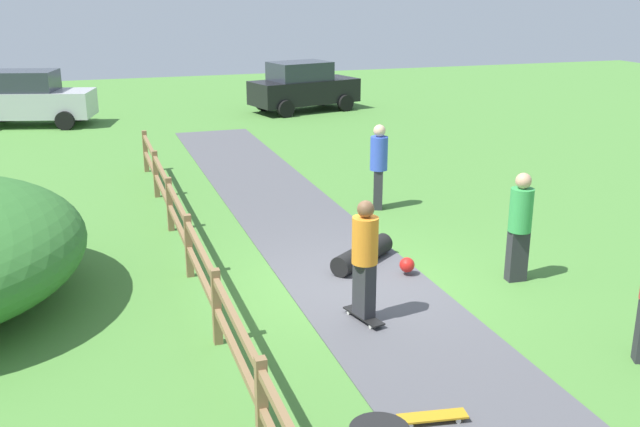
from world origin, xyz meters
TOP-DOWN VIEW (x-y plane):
  - ground_plane at (0.00, 0.00)m, footprint 60.00×60.00m
  - asphalt_path at (0.00, 0.00)m, footprint 2.40×28.00m
  - wooden_fence at (-2.60, 0.00)m, footprint 0.12×18.12m
  - skater_riding at (-0.43, -1.28)m, footprint 0.46×0.82m
  - skater_fallen at (0.42, 0.79)m, footprint 1.44×1.44m
  - skateboard_loose at (-0.65, -3.97)m, footprint 0.82×0.31m
  - bystander_green at (2.58, -0.60)m, footprint 0.41×0.41m
  - bystander_blue at (1.96, 3.95)m, footprint 0.50×0.50m
  - parked_car_black at (4.21, 17.03)m, footprint 4.49×2.76m
  - parked_car_silver at (-5.81, 17.06)m, footprint 4.49×2.79m

SIDE VIEW (x-z plane):
  - ground_plane at x=0.00m, z-range 0.00..0.00m
  - asphalt_path at x=0.00m, z-range 0.00..0.02m
  - skateboard_loose at x=-0.65m, z-range 0.05..0.13m
  - skater_fallen at x=0.42m, z-range 0.02..0.38m
  - wooden_fence at x=-2.60m, z-range 0.12..1.22m
  - parked_car_black at x=4.21m, z-range 0.00..1.92m
  - parked_car_silver at x=-5.81m, z-range 0.00..1.92m
  - bystander_green at x=2.58m, z-range 0.11..1.97m
  - skater_riding at x=-0.43m, z-range 0.13..1.97m
  - bystander_blue at x=1.96m, z-range 0.11..1.99m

